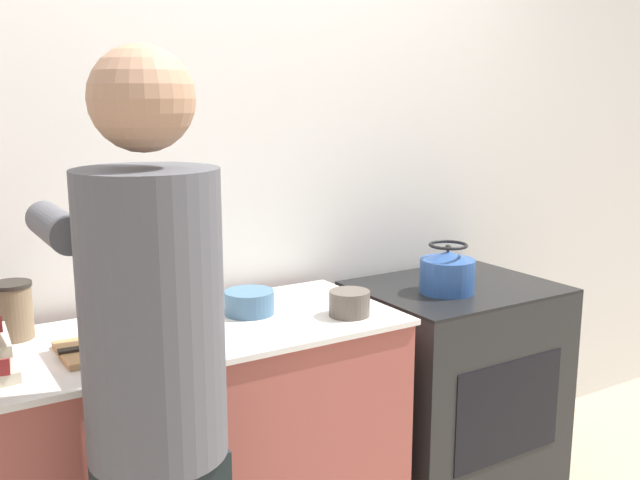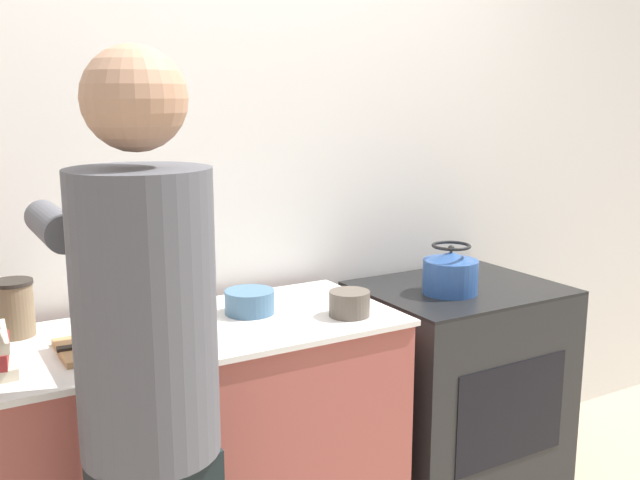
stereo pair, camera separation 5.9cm
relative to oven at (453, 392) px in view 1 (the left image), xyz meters
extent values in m
cube|color=silver|center=(-0.76, 0.37, 0.86)|extent=(8.00, 0.05, 2.60)
cube|color=#9E4C42|center=(-1.17, -0.02, 0.00)|extent=(1.45, 0.57, 0.89)
cube|color=silver|center=(-1.17, -0.02, 0.45)|extent=(1.47, 0.59, 0.02)
cube|color=black|center=(0.00, 0.00, -0.01)|extent=(0.74, 0.60, 0.87)
cube|color=black|center=(0.00, 0.00, 0.44)|extent=(0.74, 0.60, 0.01)
cube|color=black|center=(0.00, -0.30, 0.04)|extent=(0.52, 0.01, 0.38)
cylinder|color=#4C4C51|center=(-1.38, -0.50, 0.68)|extent=(0.32, 0.32, 0.66)
sphere|color=#A87A5B|center=(-1.38, -0.50, 1.16)|extent=(0.23, 0.23, 0.23)
cylinder|color=#4C4C51|center=(-1.51, -0.21, 0.85)|extent=(0.09, 0.30, 0.09)
cylinder|color=#4C4C51|center=(-1.24, -0.21, 0.85)|extent=(0.09, 0.30, 0.09)
cube|color=#A87A4C|center=(-1.35, -0.07, 0.47)|extent=(0.30, 0.22, 0.02)
cube|color=silver|center=(-1.34, -0.08, 0.48)|extent=(0.15, 0.05, 0.01)
cube|color=black|center=(-1.46, -0.07, 0.48)|extent=(0.10, 0.04, 0.01)
cylinder|color=#284C8C|center=(-0.10, -0.05, 0.51)|extent=(0.21, 0.21, 0.13)
cone|color=#284C8C|center=(-0.10, -0.05, 0.58)|extent=(0.16, 0.16, 0.03)
sphere|color=black|center=(-0.10, -0.05, 0.61)|extent=(0.02, 0.02, 0.02)
torus|color=black|center=(-0.10, -0.05, 0.62)|extent=(0.15, 0.15, 0.01)
cylinder|color=#426684|center=(-0.88, 0.03, 0.50)|extent=(0.16, 0.16, 0.08)
cylinder|color=brown|center=(-0.61, -0.16, 0.50)|extent=(0.13, 0.13, 0.08)
cylinder|color=#756047|center=(-1.58, 0.18, 0.54)|extent=(0.11, 0.11, 0.16)
cylinder|color=#28231E|center=(-1.58, 0.18, 0.63)|extent=(0.12, 0.12, 0.01)
camera|label=1|loc=(-1.86, -2.00, 1.17)|focal=40.00mm
camera|label=2|loc=(-1.81, -2.03, 1.17)|focal=40.00mm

